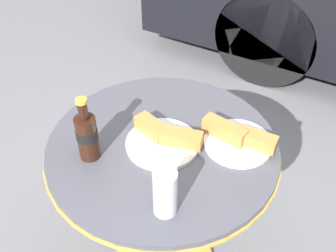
% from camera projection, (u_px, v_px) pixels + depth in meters
% --- Properties ---
extents(bistro_table, '(0.74, 0.74, 0.71)m').
position_uv_depth(bistro_table, '(163.00, 180.00, 1.42)').
color(bistro_table, gold).
rests_on(bistro_table, ground_plane).
extents(cola_bottle_left, '(0.06, 0.06, 0.21)m').
position_uv_depth(cola_bottle_left, '(87.00, 135.00, 1.22)').
color(cola_bottle_left, '#33190F').
rests_on(cola_bottle_left, bistro_table).
extents(drinking_glass, '(0.06, 0.06, 0.14)m').
position_uv_depth(drinking_glass, '(165.00, 194.00, 1.08)').
color(drinking_glass, '#C68923').
rests_on(drinking_glass, bistro_table).
extents(lunch_plate_near, '(0.24, 0.23, 0.06)m').
position_uv_depth(lunch_plate_near, '(164.00, 139.00, 1.30)').
color(lunch_plate_near, silver).
rests_on(lunch_plate_near, bistro_table).
extents(lunch_plate_far, '(0.24, 0.21, 0.06)m').
position_uv_depth(lunch_plate_far, '(238.00, 139.00, 1.30)').
color(lunch_plate_far, silver).
rests_on(lunch_plate_far, bistro_table).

